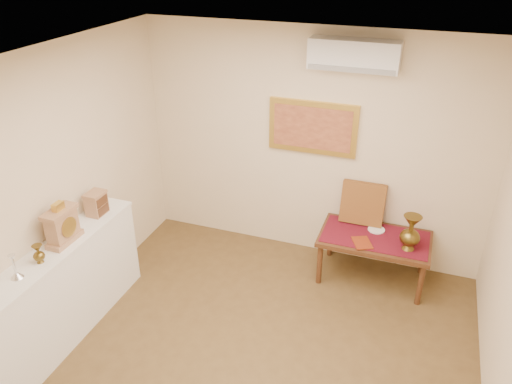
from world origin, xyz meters
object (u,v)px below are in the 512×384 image
at_px(mantel_clock, 62,226).
at_px(low_table, 375,242).
at_px(display_ledge, 63,292).
at_px(wooden_chest, 96,203).
at_px(brass_urn_tall, 411,229).

xyz_separation_m(mantel_clock, low_table, (2.65, 1.74, -0.67)).
bearing_deg(display_ledge, mantel_clock, 80.91).
relative_size(display_ledge, low_table, 1.68).
height_order(display_ledge, wooden_chest, wooden_chest).
xyz_separation_m(mantel_clock, wooden_chest, (-0.02, 0.54, -0.05)).
bearing_deg(low_table, wooden_chest, -155.76).
xyz_separation_m(brass_urn_tall, wooden_chest, (-3.03, -1.08, 0.31)).
height_order(mantel_clock, low_table, mantel_clock).
distance_m(wooden_chest, low_table, 3.00).
bearing_deg(wooden_chest, brass_urn_tall, 19.68).
bearing_deg(display_ledge, brass_urn_tall, 30.13).
bearing_deg(mantel_clock, low_table, 33.26).
bearing_deg(low_table, brass_urn_tall, -18.71).
relative_size(mantel_clock, low_table, 0.34).
xyz_separation_m(brass_urn_tall, low_table, (-0.36, 0.12, -0.31)).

